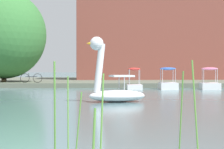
% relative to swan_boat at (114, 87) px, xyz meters
% --- Properties ---
extents(shore_bank_far, '(112.81, 26.87, 0.36)m').
position_rel_swan_boat_xyz_m(shore_bank_far, '(-0.69, 27.94, -0.49)').
color(shore_bank_far, '#5B6051').
rests_on(shore_bank_far, ground_plane).
extents(swan_boat, '(2.70, 1.76, 2.82)m').
position_rel_swan_boat_xyz_m(swan_boat, '(0.00, 0.00, 0.00)').
color(swan_boat, white).
rests_on(swan_boat, ground_plane).
extents(pedal_boat_red, '(1.10, 1.82, 1.54)m').
position_rel_swan_boat_xyz_m(pedal_boat_red, '(1.54, 12.59, -0.20)').
color(pedal_boat_red, white).
rests_on(pedal_boat_red, ground_plane).
extents(pedal_boat_blue, '(1.21, 2.31, 1.57)m').
position_rel_swan_boat_xyz_m(pedal_boat_blue, '(3.93, 12.40, -0.19)').
color(pedal_boat_blue, white).
rests_on(pedal_boat_blue, ground_plane).
extents(pedal_boat_pink, '(1.46, 2.41, 1.57)m').
position_rel_swan_boat_xyz_m(pedal_boat_pink, '(6.90, 12.35, -0.24)').
color(pedal_boat_pink, white).
rests_on(pedal_boat_pink, ground_plane).
extents(tree_willow_near_path, '(8.48, 8.70, 7.76)m').
position_rel_swan_boat_xyz_m(tree_willow_near_path, '(-9.27, 18.58, 3.70)').
color(tree_willow_near_path, brown).
rests_on(tree_willow_near_path, shore_bank_far).
extents(bicycle_parked, '(1.71, 0.30, 0.75)m').
position_rel_swan_boat_xyz_m(bicycle_parked, '(-6.48, 16.03, 0.07)').
color(bicycle_parked, black).
rests_on(bicycle_parked, shore_bank_far).
extents(apartment_block, '(21.42, 9.85, 10.91)m').
position_rel_swan_boat_xyz_m(apartment_block, '(6.45, 29.98, 5.15)').
color(apartment_block, brown).
rests_on(apartment_block, shore_bank_far).
extents(reed_clump_foreground, '(3.06, 1.54, 1.55)m').
position_rel_swan_boat_xyz_m(reed_clump_foreground, '(-0.28, -12.79, -0.01)').
color(reed_clump_foreground, '#568E38').
rests_on(reed_clump_foreground, ground_plane).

